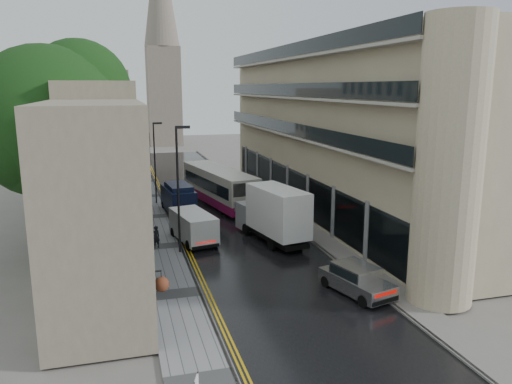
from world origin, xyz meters
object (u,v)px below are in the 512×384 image
cream_bus (220,195)px  lamp_post_near (178,191)px  navy_van (172,203)px  tree_near (50,149)px  white_lorry (272,221)px  silver_hatchback (364,292)px  tree_far (72,139)px  white_van (188,235)px  pedestrian (156,237)px  lamp_post_far (155,163)px

cream_bus → lamp_post_near: size_ratio=1.48×
navy_van → lamp_post_near: 9.53m
tree_near → navy_van: 11.99m
white_lorry → lamp_post_near: size_ratio=0.92×
silver_hatchback → tree_near: bearing=125.1°
cream_bus → white_lorry: 10.59m
tree_far → white_lorry: 21.58m
white_lorry → silver_hatchback: (1.78, -9.71, -1.19)m
white_van → navy_van: size_ratio=0.92×
white_van → navy_van: navy_van is taller
silver_hatchback → navy_van: (-7.33, 19.77, 0.54)m
pedestrian → lamp_post_far: lamp_post_far is taller
white_lorry → white_van: size_ratio=1.58×
lamp_post_near → white_van: bearing=36.6°
silver_hatchback → pedestrian: 15.11m
white_lorry → tree_far: bearing=118.4°
lamp_post_near → lamp_post_far: size_ratio=1.10×
tree_near → cream_bus: (12.42, 7.16, -5.26)m
tree_far → cream_bus: size_ratio=1.02×
tree_far → lamp_post_far: size_ratio=1.67×
navy_van → pedestrian: (-1.90, -7.82, -0.47)m
silver_hatchback → navy_van: bearing=95.4°
white_van → pedestrian: (-2.08, 0.82, -0.22)m
white_van → lamp_post_near: lamp_post_near is taller
lamp_post_near → tree_far: bearing=118.3°
tree_near → lamp_post_near: 8.53m
tree_far → lamp_post_near: 17.17m
white_van → pedestrian: white_van is taller
white_van → lamp_post_far: 14.72m
navy_van → white_van: bearing=-94.5°
lamp_post_far → white_van: bearing=-91.8°
tree_far → navy_van: (7.90, -6.28, -4.87)m
tree_near → white_van: size_ratio=2.89×
tree_near → cream_bus: tree_near is taller
white_van → tree_far: bearing=107.2°
tree_near → navy_van: (8.20, 6.72, -5.59)m
white_lorry → navy_van: white_lorry is taller
tree_near → lamp_post_far: size_ratio=1.86×
white_van → tree_near: bearing=155.9°
tree_far → navy_van: 11.20m
white_lorry → white_van: bearing=154.0°
lamp_post_far → tree_near: bearing=-126.3°
white_lorry → lamp_post_near: 6.48m
tree_near → white_van: tree_near is taller
silver_hatchback → white_van: 13.24m
cream_bus → lamp_post_far: 7.67m
cream_bus → silver_hatchback: (3.11, -20.21, -0.87)m
pedestrian → silver_hatchback: bearing=103.0°
cream_bus → lamp_post_near: 10.90m
tree_far → lamp_post_far: 7.48m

